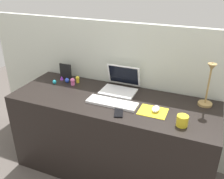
{
  "coord_description": "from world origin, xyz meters",
  "views": [
    {
      "loc": [
        0.69,
        -1.67,
        1.71
      ],
      "look_at": [
        0.0,
        0.0,
        0.83
      ],
      "focal_mm": 39.83,
      "sensor_mm": 36.0,
      "label": 1
    }
  ],
  "objects": [
    {
      "name": "ground_plane",
      "position": [
        0.0,
        0.0,
        0.0
      ],
      "size": [
        6.0,
        6.0,
        0.0
      ],
      "primitive_type": "plane",
      "color": "#59514C"
    },
    {
      "name": "back_wall",
      "position": [
        0.0,
        0.35,
        0.65
      ],
      "size": [
        2.91,
        0.05,
        1.31
      ],
      "primitive_type": "cube",
      "color": "beige",
      "rests_on": "ground_plane"
    },
    {
      "name": "desk",
      "position": [
        0.0,
        0.0,
        0.37
      ],
      "size": [
        1.71,
        0.62,
        0.74
      ],
      "primitive_type": "cube",
      "color": "black",
      "rests_on": "ground_plane"
    },
    {
      "name": "laptop",
      "position": [
        0.0,
        0.2,
        0.79
      ],
      "size": [
        0.3,
        0.27,
        0.21
      ],
      "color": "white",
      "rests_on": "desk"
    },
    {
      "name": "keyboard",
      "position": [
        0.03,
        -0.07,
        0.75
      ],
      "size": [
        0.41,
        0.13,
        0.02
      ],
      "primitive_type": "cube",
      "color": "white",
      "rests_on": "desk"
    },
    {
      "name": "mousepad",
      "position": [
        0.36,
        -0.06,
        0.74
      ],
      "size": [
        0.21,
        0.17,
        0.0
      ],
      "primitive_type": "cube",
      "color": "yellow",
      "rests_on": "desk"
    },
    {
      "name": "mouse",
      "position": [
        0.38,
        -0.05,
        0.76
      ],
      "size": [
        0.06,
        0.1,
        0.03
      ],
      "primitive_type": "ellipsoid",
      "color": "white",
      "rests_on": "mousepad"
    },
    {
      "name": "cell_phone",
      "position": [
        0.13,
        -0.19,
        0.74
      ],
      "size": [
        0.1,
        0.14,
        0.01
      ],
      "primitive_type": "cube",
      "rotation": [
        0.0,
        0.0,
        0.33
      ],
      "color": "black",
      "rests_on": "desk"
    },
    {
      "name": "desk_lamp",
      "position": [
        0.71,
        0.17,
        0.92
      ],
      "size": [
        0.11,
        0.16,
        0.38
      ],
      "color": "#A5844C",
      "rests_on": "desk"
    },
    {
      "name": "picture_frame",
      "position": [
        -0.58,
        0.23,
        0.81
      ],
      "size": [
        0.12,
        0.02,
        0.15
      ],
      "primitive_type": "cube",
      "color": "black",
      "rests_on": "desk"
    },
    {
      "name": "coffee_mug",
      "position": [
        0.59,
        -0.17,
        0.78
      ],
      "size": [
        0.08,
        0.08,
        0.08
      ],
      "primitive_type": "cylinder",
      "color": "yellow",
      "rests_on": "desk"
    },
    {
      "name": "toy_figurine_cyan",
      "position": [
        -0.61,
        0.08,
        0.76
      ],
      "size": [
        0.04,
        0.04,
        0.04
      ],
      "primitive_type": "ellipsoid",
      "color": "#28B7CC",
      "rests_on": "desk"
    },
    {
      "name": "toy_figurine_yellow",
      "position": [
        -0.43,
        0.18,
        0.78
      ],
      "size": [
        0.04,
        0.04,
        0.07
      ],
      "color": "yellow",
      "rests_on": "desk"
    },
    {
      "name": "toy_figurine_pink",
      "position": [
        -0.44,
        0.12,
        0.78
      ],
      "size": [
        0.04,
        0.04,
        0.07
      ],
      "color": "pink",
      "rests_on": "desk"
    },
    {
      "name": "toy_figurine_blue",
      "position": [
        -0.52,
        0.15,
        0.76
      ],
      "size": [
        0.04,
        0.04,
        0.05
      ],
      "primitive_type": "ellipsoid",
      "color": "blue",
      "rests_on": "desk"
    },
    {
      "name": "toy_figurine_purple",
      "position": [
        -0.61,
        0.19,
        0.76
      ],
      "size": [
        0.03,
        0.03,
        0.04
      ],
      "primitive_type": "cone",
      "color": "purple",
      "rests_on": "desk"
    }
  ]
}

